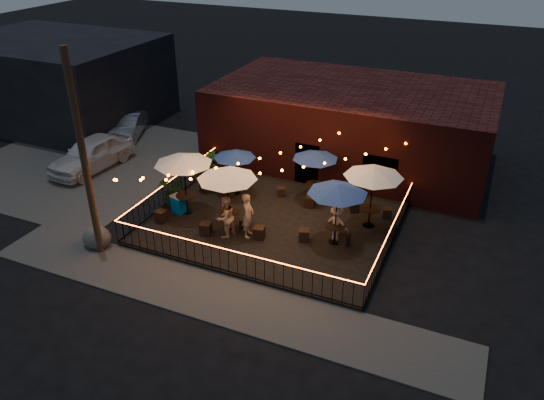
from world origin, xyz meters
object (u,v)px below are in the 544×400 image
(cafe_table_2, at_px, (227,175))
(cafe_table_5, at_px, (374,173))
(utility_pole, at_px, (84,159))
(cooler, at_px, (178,204))
(cafe_table_1, at_px, (235,155))
(cafe_table_4, at_px, (338,190))
(boulder, at_px, (97,238))
(cafe_table_0, at_px, (183,160))
(cafe_table_3, at_px, (315,156))

(cafe_table_2, distance_m, cafe_table_5, 5.86)
(utility_pole, xyz_separation_m, cooler, (1.27, 3.70, -3.44))
(cafe_table_1, bearing_deg, cafe_table_4, -21.16)
(cooler, xyz_separation_m, boulder, (-1.63, -3.43, -0.16))
(cafe_table_1, xyz_separation_m, cafe_table_5, (6.45, -0.34, 0.49))
(cafe_table_0, relative_size, cafe_table_4, 0.92)
(boulder, bearing_deg, cooler, 64.61)
(cafe_table_1, distance_m, cooler, 3.37)
(cafe_table_3, xyz_separation_m, cooler, (-4.95, -3.70, -1.68))
(utility_pole, height_order, cafe_table_0, utility_pole)
(cooler, distance_m, boulder, 3.80)
(cafe_table_1, relative_size, cafe_table_2, 0.80)
(cafe_table_1, distance_m, boulder, 6.99)
(cafe_table_2, bearing_deg, cafe_table_4, 10.15)
(cafe_table_3, bearing_deg, cafe_table_4, -57.72)
(cafe_table_1, xyz_separation_m, cafe_table_2, (1.19, -2.91, 0.50))
(cafe_table_2, xyz_separation_m, cooler, (-2.66, 0.31, -2.05))
(utility_pole, bearing_deg, cafe_table_0, 67.46)
(cafe_table_1, height_order, cooler, cafe_table_1)
(boulder, bearing_deg, cafe_table_2, 35.99)
(cafe_table_4, height_order, cooler, cafe_table_4)
(cafe_table_5, xyz_separation_m, boulder, (-9.56, -5.69, -2.20))
(cafe_table_4, distance_m, cooler, 7.28)
(cafe_table_5, xyz_separation_m, cooler, (-7.93, -2.26, -2.04))
(cafe_table_3, relative_size, cafe_table_4, 0.82)
(cooler, bearing_deg, cafe_table_3, 53.03)
(cafe_table_3, xyz_separation_m, cafe_table_4, (2.05, -3.24, 0.27))
(cafe_table_2, distance_m, boulder, 5.75)
(cooler, bearing_deg, cafe_table_2, 9.54)
(cafe_table_1, xyz_separation_m, cooler, (-1.48, -2.60, -1.55))
(cafe_table_4, distance_m, cafe_table_5, 2.03)
(cafe_table_3, bearing_deg, boulder, -132.69)
(cafe_table_0, xyz_separation_m, boulder, (-1.96, -3.59, -2.24))
(cafe_table_1, height_order, cafe_table_5, cafe_table_5)
(utility_pole, distance_m, cafe_table_1, 7.13)
(cafe_table_0, relative_size, cafe_table_1, 1.08)
(cafe_table_4, bearing_deg, cafe_table_2, -169.85)
(cafe_table_2, xyz_separation_m, cafe_table_4, (4.33, 0.78, -0.10))
(cafe_table_2, relative_size, cafe_table_3, 1.30)
(utility_pole, relative_size, cooler, 9.86)
(utility_pole, bearing_deg, cooler, 71.01)
(cafe_table_0, distance_m, cafe_table_4, 6.67)
(cafe_table_2, relative_size, cafe_table_5, 1.08)
(utility_pole, relative_size, cafe_table_2, 2.53)
(cooler, bearing_deg, cafe_table_4, 20.02)
(cafe_table_0, xyz_separation_m, cafe_table_2, (2.33, -0.48, -0.03))
(utility_pole, xyz_separation_m, cafe_table_3, (6.22, 7.40, -1.76))
(cafe_table_2, bearing_deg, cafe_table_3, 60.35)
(boulder, bearing_deg, cafe_table_5, 30.77)
(utility_pole, xyz_separation_m, cafe_table_2, (3.94, 3.39, -1.39))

